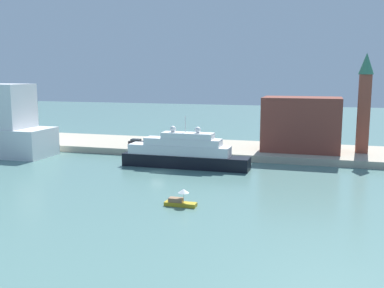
# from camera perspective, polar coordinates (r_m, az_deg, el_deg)

# --- Properties ---
(ground) EXTENTS (400.00, 400.00, 0.00)m
(ground) POSITION_cam_1_polar(r_m,az_deg,el_deg) (90.83, -4.47, -3.66)
(ground) COLOR slate
(quay_dock) EXTENTS (110.00, 22.26, 1.57)m
(quay_dock) POSITION_cam_1_polar(r_m,az_deg,el_deg) (115.94, 0.32, -0.48)
(quay_dock) COLOR #ADA38E
(quay_dock) RESTS_ON ground
(large_yacht) EXTENTS (27.54, 4.65, 11.02)m
(large_yacht) POSITION_cam_1_polar(r_m,az_deg,el_deg) (95.00, -1.11, -1.20)
(large_yacht) COLOR black
(large_yacht) RESTS_ON ground
(small_motorboat) EXTENTS (4.91, 1.69, 2.69)m
(small_motorboat) POSITION_cam_1_polar(r_m,az_deg,el_deg) (67.93, -1.52, -7.22)
(small_motorboat) COLOR #B7991E
(small_motorboat) RESTS_ON ground
(harbor_building) EXTENTS (18.08, 10.62, 12.81)m
(harbor_building) POSITION_cam_1_polar(r_m,az_deg,el_deg) (109.25, 13.81, 2.49)
(harbor_building) COLOR brown
(harbor_building) RESTS_ON quay_dock
(bell_tower) EXTENTS (3.46, 3.46, 23.02)m
(bell_tower) POSITION_cam_1_polar(r_m,az_deg,el_deg) (110.33, 21.21, 5.47)
(bell_tower) COLOR brown
(bell_tower) RESTS_ON quay_dock
(parked_car) EXTENTS (4.11, 1.87, 1.32)m
(parked_car) POSITION_cam_1_polar(r_m,az_deg,el_deg) (118.04, -7.12, 0.29)
(parked_car) COLOR black
(parked_car) RESTS_ON quay_dock
(person_figure) EXTENTS (0.36, 0.36, 1.80)m
(person_figure) POSITION_cam_1_polar(r_m,az_deg,el_deg) (111.79, -5.72, -0.03)
(person_figure) COLOR #334C8C
(person_figure) RESTS_ON quay_dock
(mooring_bollard) EXTENTS (0.36, 0.36, 0.83)m
(mooring_bollard) POSITION_cam_1_polar(r_m,az_deg,el_deg) (105.80, 0.28, -0.73)
(mooring_bollard) COLOR black
(mooring_bollard) RESTS_ON quay_dock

